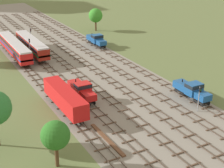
# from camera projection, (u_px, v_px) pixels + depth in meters

# --- Properties ---
(ground_plane) EXTENTS (480.00, 480.00, 0.00)m
(ground_plane) POSITION_uv_depth(u_px,v_px,m) (69.00, 60.00, 86.31)
(ground_plane) COLOR #5B6B3D
(ballast_bed) EXTENTS (26.02, 176.00, 0.01)m
(ballast_bed) POSITION_uv_depth(u_px,v_px,m) (69.00, 60.00, 86.31)
(ballast_bed) COLOR gray
(ballast_bed) RESTS_ON ground
(track_far_left) EXTENTS (2.40, 126.00, 0.29)m
(track_far_left) POSITION_uv_depth(u_px,v_px,m) (24.00, 65.00, 82.23)
(track_far_left) COLOR #47382D
(track_far_left) RESTS_ON ground
(track_left) EXTENTS (2.40, 126.00, 0.29)m
(track_left) POSITION_uv_depth(u_px,v_px,m) (42.00, 62.00, 84.17)
(track_left) COLOR #47382D
(track_left) RESTS_ON ground
(track_centre_left) EXTENTS (2.40, 126.00, 0.29)m
(track_centre_left) POSITION_uv_depth(u_px,v_px,m) (59.00, 59.00, 86.10)
(track_centre_left) COLOR #47382D
(track_centre_left) RESTS_ON ground
(track_centre) EXTENTS (2.40, 126.00, 0.29)m
(track_centre) POSITION_uv_depth(u_px,v_px,m) (76.00, 57.00, 88.04)
(track_centre) COLOR #47382D
(track_centre) RESTS_ON ground
(track_centre_right) EXTENTS (2.40, 126.00, 0.29)m
(track_centre_right) POSITION_uv_depth(u_px,v_px,m) (92.00, 54.00, 89.98)
(track_centre_right) COLOR #47382D
(track_centre_right) RESTS_ON ground
(track_right) EXTENTS (2.40, 126.00, 0.29)m
(track_right) POSITION_uv_depth(u_px,v_px,m) (107.00, 52.00, 91.92)
(track_right) COLOR #47382D
(track_right) RESTS_ON ground
(shunter_loco_right_nearest) EXTENTS (2.74, 8.46, 3.10)m
(shunter_loco_right_nearest) POSITION_uv_depth(u_px,v_px,m) (192.00, 89.00, 63.99)
(shunter_loco_right_nearest) COLOR #194C8C
(shunter_loco_right_nearest) RESTS_ON ground
(freight_boxcar_far_left_near) EXTENTS (2.87, 14.00, 3.60)m
(freight_boxcar_far_left_near) POSITION_uv_depth(u_px,v_px,m) (65.00, 98.00, 59.65)
(freight_boxcar_far_left_near) COLOR red
(freight_boxcar_far_left_near) RESTS_ON ground
(shunter_loco_left_mid) EXTENTS (2.74, 8.46, 3.10)m
(shunter_loco_left_mid) POSITION_uv_depth(u_px,v_px,m) (82.00, 89.00, 64.04)
(shunter_loco_left_mid) COLOR red
(shunter_loco_left_mid) RESTS_ON ground
(shunter_loco_right_midfar) EXTENTS (2.74, 8.46, 3.10)m
(shunter_loco_right_midfar) POSITION_uv_depth(u_px,v_px,m) (97.00, 39.00, 96.22)
(shunter_loco_right_midfar) COLOR #194C8C
(shunter_loco_right_midfar) RESTS_ON ground
(passenger_coach_far_left_far) EXTENTS (2.96, 22.00, 3.80)m
(passenger_coach_far_left_far) POSITION_uv_depth(u_px,v_px,m) (15.00, 47.00, 87.32)
(passenger_coach_far_left_far) COLOR red
(passenger_coach_far_left_far) RESTS_ON ground
(diesel_railcar_left_farther) EXTENTS (2.96, 20.50, 3.80)m
(diesel_railcar_left_farther) POSITION_uv_depth(u_px,v_px,m) (32.00, 44.00, 89.42)
(diesel_railcar_left_farther) COLOR maroon
(diesel_railcar_left_farther) RESTS_ON ground
(signal_post_nearest) EXTENTS (0.28, 0.47, 4.86)m
(signal_post_nearest) POSITION_uv_depth(u_px,v_px,m) (31.00, 34.00, 96.72)
(signal_post_nearest) COLOR gray
(signal_post_nearest) RESTS_ON ground
(signal_post_near) EXTENTS (0.28, 0.47, 5.87)m
(signal_post_near) POSITION_uv_depth(u_px,v_px,m) (30.00, 47.00, 82.98)
(signal_post_near) COLOR gray
(signal_post_near) RESTS_ON ground
(signal_post_mid) EXTENTS (0.28, 0.47, 4.52)m
(signal_post_mid) POSITION_uv_depth(u_px,v_px,m) (199.00, 96.00, 59.20)
(signal_post_mid) COLOR gray
(signal_post_mid) RESTS_ON ground
(lineside_tree_0) EXTENTS (4.44, 4.44, 7.14)m
(lineside_tree_0) POSITION_uv_depth(u_px,v_px,m) (96.00, 15.00, 111.83)
(lineside_tree_0) COLOR #4C331E
(lineside_tree_0) RESTS_ON ground
(lineside_tree_3) EXTENTS (3.79, 3.79, 6.48)m
(lineside_tree_3) POSITION_uv_depth(u_px,v_px,m) (55.00, 136.00, 44.04)
(lineside_tree_3) COLOR #4C331E
(lineside_tree_3) RESTS_ON ground
(spare_rail_bundle) EXTENTS (0.60, 10.00, 0.24)m
(spare_rail_bundle) POSITION_uv_depth(u_px,v_px,m) (107.00, 139.00, 51.64)
(spare_rail_bundle) COLOR brown
(spare_rail_bundle) RESTS_ON ground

